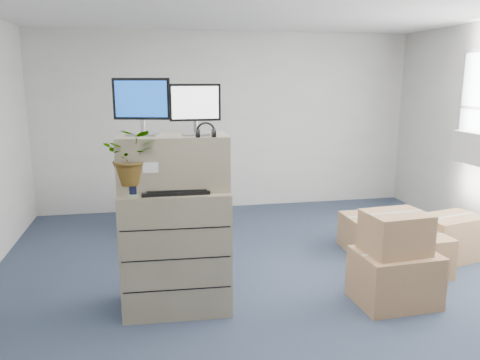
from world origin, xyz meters
name	(u,v)px	position (x,y,z in m)	size (l,w,h in m)	color
ground	(291,303)	(0.00, 0.00, 0.00)	(7.00, 7.00, 0.00)	#273047
wall_back	(228,122)	(0.00, 3.51, 1.40)	(6.00, 0.02, 2.80)	#B5B4AC
ac_unit	(474,148)	(2.87, 1.40, 1.20)	(0.24, 0.60, 0.40)	beige
filing_cabinet_lower	(176,249)	(-1.05, 0.15, 0.56)	(0.96, 0.58, 1.12)	gray
filing_cabinet_upper	(174,162)	(-1.05, 0.20, 1.36)	(0.96, 0.48, 0.48)	gray
monitor_left	(142,103)	(-1.30, 0.23, 1.87)	(0.49, 0.25, 0.49)	#99999E
monitor_right	(195,106)	(-0.86, 0.16, 1.84)	(0.44, 0.17, 0.44)	#99999E
headphones	(206,132)	(-0.79, 0.00, 1.64)	(0.16, 0.16, 0.02)	black
keyboard	(176,191)	(-1.05, 0.03, 1.13)	(0.57, 0.24, 0.03)	black
mouse	(209,190)	(-0.76, 0.00, 1.13)	(0.09, 0.06, 0.03)	silver
water_bottle	(185,175)	(-0.96, 0.16, 1.25)	(0.07, 0.07, 0.26)	gray
phone_dock	(169,183)	(-1.10, 0.21, 1.17)	(0.07, 0.06, 0.16)	silver
external_drive	(214,181)	(-0.69, 0.28, 1.15)	(0.23, 0.17, 0.07)	black
tissue_box	(208,172)	(-0.73, 0.27, 1.24)	(0.27, 0.13, 0.10)	#4486EA
potted_plant	(132,164)	(-1.40, 0.06, 1.38)	(0.51, 0.54, 0.45)	#94B18E
office_chair	(179,199)	(-0.87, 2.52, 0.41)	(0.81, 0.76, 0.83)	#5C5C61
cardboard_boxes	(407,248)	(1.42, 0.42, 0.29)	(1.97, 1.93, 0.88)	olive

